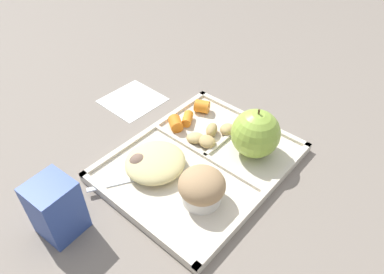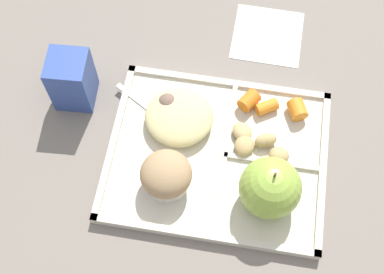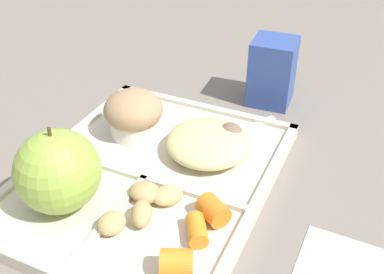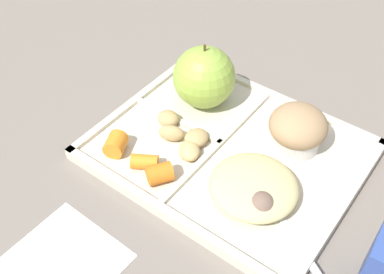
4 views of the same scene
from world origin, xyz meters
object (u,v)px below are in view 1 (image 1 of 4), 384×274
Objects in this scene: green_apple at (255,134)px; bran_muffin at (202,187)px; milk_carton at (56,208)px; plastic_fork at (135,179)px; lunch_tray at (201,162)px.

bran_muffin is at bearing 0.00° from green_apple.
green_apple is 0.15m from bran_muffin.
green_apple reaches higher than milk_carton.
bran_muffin is at bearing 110.30° from plastic_fork.
milk_carton is at bearing -7.33° from plastic_fork.
lunch_tray is 4.41× the size of bran_muffin.
bran_muffin is 0.58× the size of plastic_fork.
milk_carton is (0.13, -0.02, 0.04)m from plastic_fork.
bran_muffin is 0.77× the size of milk_carton.
milk_carton reaches higher than bran_muffin.
plastic_fork is 0.14m from milk_carton.
lunch_tray is at bearing -139.22° from bran_muffin.
lunch_tray is at bearing -35.70° from green_apple.
milk_carton is (0.33, -0.13, -0.01)m from green_apple.
lunch_tray is at bearing 153.17° from plastic_fork.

